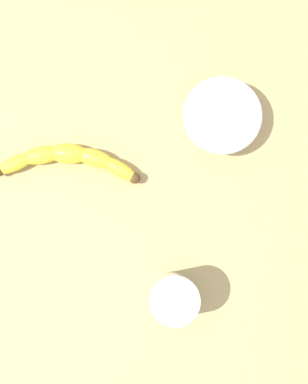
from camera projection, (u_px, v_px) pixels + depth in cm
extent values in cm
cube|color=tan|center=(108.00, 193.00, 82.29)|extent=(120.00, 120.00, 3.00)
ellipsoid|color=yellow|center=(119.00, 169.00, 79.53)|extent=(6.94, 4.71, 2.38)
ellipsoid|color=yellow|center=(95.00, 158.00, 79.71)|extent=(6.89, 3.81, 2.84)
ellipsoid|color=yellow|center=(69.00, 154.00, 79.79)|extent=(6.79, 3.85, 3.30)
ellipsoid|color=yellow|center=(42.00, 155.00, 79.76)|extent=(7.09, 4.79, 2.84)
ellipsoid|color=yellow|center=(16.00, 163.00, 79.63)|extent=(6.78, 5.52, 2.38)
sphere|color=#513819|center=(135.00, 178.00, 79.37)|extent=(1.82, 1.82, 1.82)
cylinder|color=silver|center=(174.00, 298.00, 74.72)|extent=(7.38, 7.38, 8.73)
cylinder|color=#E8B971|center=(174.00, 298.00, 74.99)|extent=(6.88, 6.88, 7.68)
cylinder|color=white|center=(221.00, 118.00, 79.62)|extent=(10.55, 10.55, 4.83)
torus|color=white|center=(223.00, 115.00, 77.82)|extent=(12.67, 12.67, 1.20)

